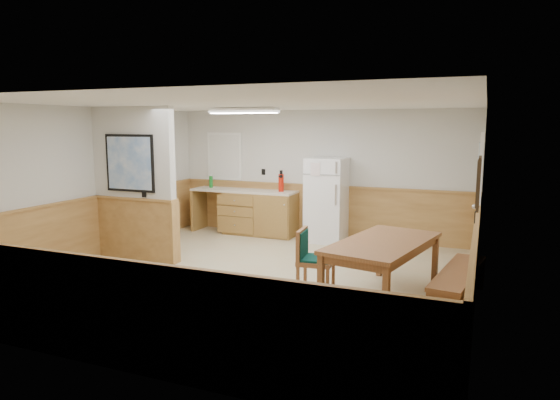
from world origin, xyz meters
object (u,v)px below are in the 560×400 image
at_px(dining_table, 383,248).
at_px(fire_extinguisher, 281,182).
at_px(refrigerator, 327,200).
at_px(dining_bench, 458,279).
at_px(soap_bottle, 211,182).
at_px(dining_chair, 310,256).

distance_m(dining_table, fire_extinguisher, 3.87).
height_order(refrigerator, dining_bench, refrigerator).
bearing_deg(dining_bench, soap_bottle, 159.18).
bearing_deg(soap_bottle, refrigerator, -2.22).
distance_m(refrigerator, dining_bench, 3.74).
relative_size(refrigerator, soap_bottle, 6.51).
bearing_deg(soap_bottle, dining_table, -34.62).
relative_size(refrigerator, dining_table, 0.79).
xyz_separation_m(dining_table, dining_bench, (0.92, 0.06, -0.31)).
height_order(dining_bench, soap_bottle, soap_bottle).
height_order(refrigerator, dining_table, refrigerator).
bearing_deg(dining_chair, soap_bottle, 131.68).
distance_m(dining_bench, fire_extinguisher, 4.54).
distance_m(dining_table, soap_bottle, 5.09).
xyz_separation_m(dining_table, fire_extinguisher, (-2.57, 2.86, 0.43)).
height_order(dining_bench, fire_extinguisher, fire_extinguisher).
relative_size(dining_chair, fire_extinguisher, 2.01).
bearing_deg(dining_table, dining_chair, -160.21).
bearing_deg(refrigerator, fire_extinguisher, 175.13).
relative_size(fire_extinguisher, soap_bottle, 1.72).
distance_m(refrigerator, fire_extinguisher, 1.01).
relative_size(dining_bench, soap_bottle, 7.19).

